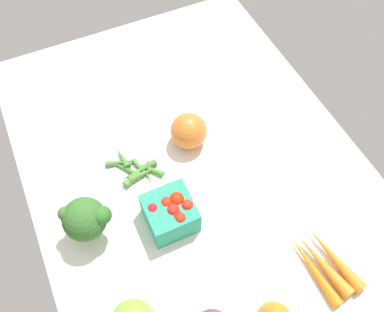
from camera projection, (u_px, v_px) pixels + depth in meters
The scene contains 6 objects.
tablecloth at pixel (192, 163), 101.45cm from camera, with size 104.00×76.00×2.00cm, color white.
carrot_bunch at pixel (325, 263), 85.65cm from camera, with size 16.09×9.22×2.98cm.
heirloom_tomato_orange at pixel (189, 131), 99.94cm from camera, with size 8.76×8.76×8.76cm, color orange.
okra_pile at pixel (136, 168), 98.51cm from camera, with size 13.14×11.95×1.95cm.
berry_basket at pixel (171, 212), 88.92cm from camera, with size 9.99×9.99×8.03cm.
broccoli_head at pixel (86, 219), 84.80cm from camera, with size 9.03×9.95×11.53cm.
Camera 1 is at (48.78, -22.61, 87.05)cm, focal length 39.69 mm.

